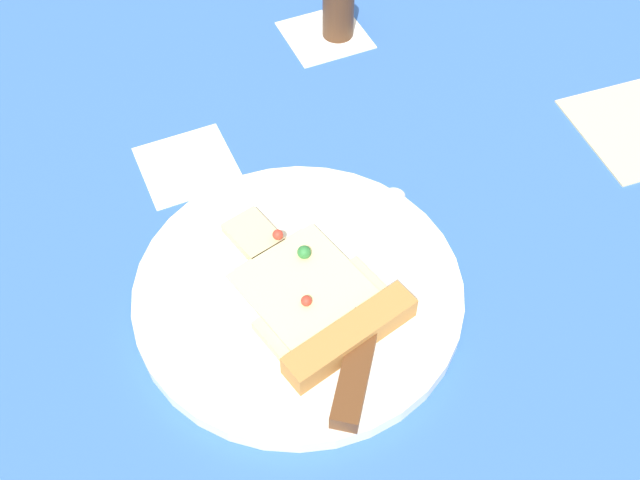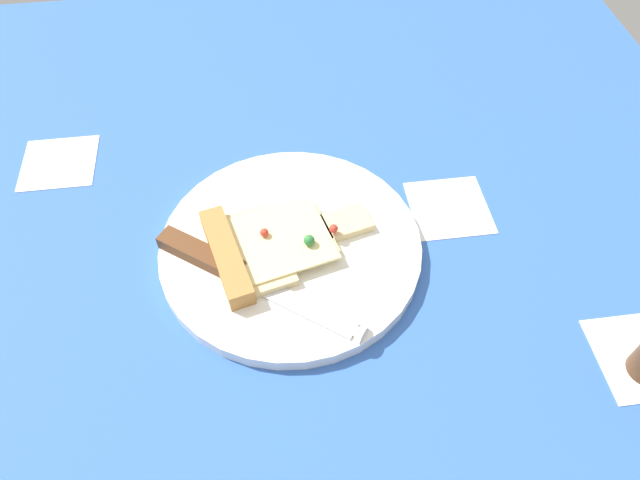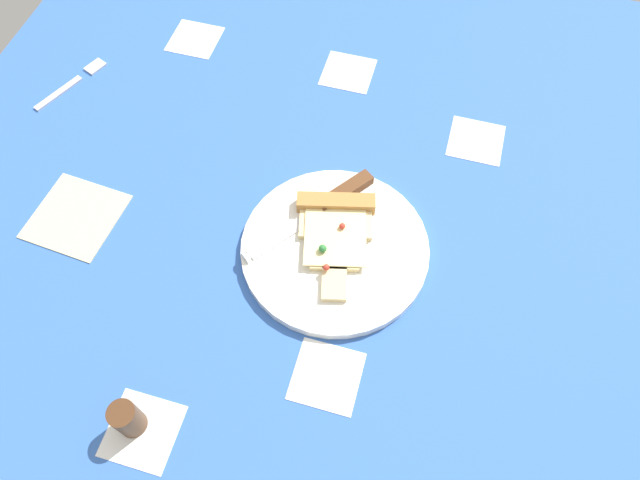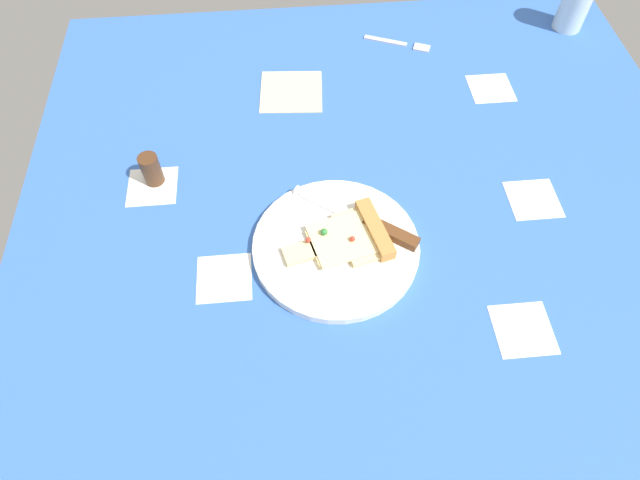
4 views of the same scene
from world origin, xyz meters
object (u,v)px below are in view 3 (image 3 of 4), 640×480
object	(u,v)px
fork	(74,81)
plate	(335,249)
pizza_slice	(335,229)
pepper_shaker	(128,419)
napkin	(76,216)
knife	(322,207)

from	to	relation	value
fork	plate	bearing A→B (deg)	1.92
pizza_slice	pepper_shaker	xyz separation A→B (cm)	(-34.41, 17.73, 0.74)
napkin	fork	bearing A→B (deg)	28.16
fork	pizza_slice	bearing A→B (deg)	4.05
fork	napkin	size ratio (longest dim) A/B	1.14
pepper_shaker	napkin	xyz separation A→B (cm)	(26.81, 22.36, -2.91)
pizza_slice	knife	distance (cm)	4.41
knife	napkin	xyz separation A→B (cm)	(-10.81, 37.08, -2.00)
plate	knife	xyz separation A→B (cm)	(5.74, 3.67, 1.40)
pizza_slice	napkin	world-z (taller)	pizza_slice
pizza_slice	napkin	xyz separation A→B (cm)	(-7.60, 40.10, -2.17)
pepper_shaker	fork	bearing A→B (deg)	34.49
pizza_slice	napkin	bearing A→B (deg)	-3.27
pizza_slice	pepper_shaker	size ratio (longest dim) A/B	3.02
pizza_slice	pepper_shaker	world-z (taller)	pepper_shaker
pepper_shaker	fork	distance (cm)	64.17
pepper_shaker	plate	bearing A→B (deg)	-29.96
plate	pepper_shaker	bearing A→B (deg)	150.04
plate	pepper_shaker	size ratio (longest dim) A/B	4.54
pizza_slice	knife	xyz separation A→B (cm)	(3.21, 3.02, -0.18)
plate	fork	xyz separation A→B (cm)	(20.96, 54.68, -0.40)
knife	pepper_shaker	bearing A→B (deg)	105.17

